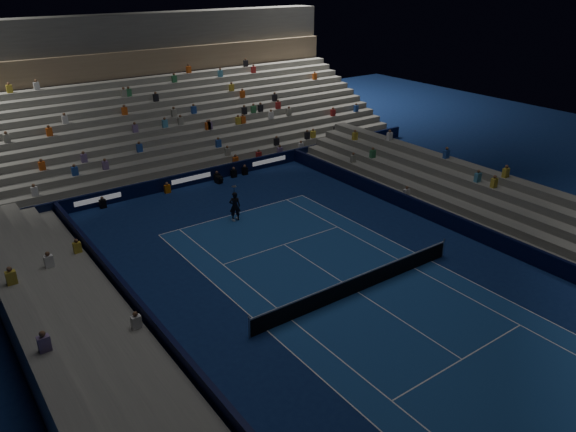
# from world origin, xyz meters

# --- Properties ---
(ground) EXTENTS (90.00, 90.00, 0.00)m
(ground) POSITION_xyz_m (0.00, 0.00, 0.00)
(ground) COLOR #0D1F52
(ground) RESTS_ON ground
(court_surface) EXTENTS (10.97, 23.77, 0.01)m
(court_surface) POSITION_xyz_m (0.00, 0.00, 0.01)
(court_surface) COLOR navy
(court_surface) RESTS_ON ground
(sponsor_barrier_far) EXTENTS (44.00, 0.25, 1.00)m
(sponsor_barrier_far) POSITION_xyz_m (0.00, 18.50, 0.50)
(sponsor_barrier_far) COLOR black
(sponsor_barrier_far) RESTS_ON ground
(sponsor_barrier_east) EXTENTS (0.25, 37.00, 1.00)m
(sponsor_barrier_east) POSITION_xyz_m (9.70, 0.00, 0.50)
(sponsor_barrier_east) COLOR black
(sponsor_barrier_east) RESTS_ON ground
(sponsor_barrier_west) EXTENTS (0.25, 37.00, 1.00)m
(sponsor_barrier_west) POSITION_xyz_m (-9.70, 0.00, 0.50)
(sponsor_barrier_west) COLOR black
(sponsor_barrier_west) RESTS_ON ground
(grandstand_main) EXTENTS (44.00, 15.20, 11.20)m
(grandstand_main) POSITION_xyz_m (0.00, 27.90, 3.38)
(grandstand_main) COLOR gray
(grandstand_main) RESTS_ON ground
(grandstand_east) EXTENTS (5.00, 37.00, 2.50)m
(grandstand_east) POSITION_xyz_m (13.17, 0.00, 0.92)
(grandstand_east) COLOR slate
(grandstand_east) RESTS_ON ground
(grandstand_west) EXTENTS (5.00, 37.00, 2.50)m
(grandstand_west) POSITION_xyz_m (-13.17, 0.00, 0.92)
(grandstand_west) COLOR slate
(grandstand_west) RESTS_ON ground
(tennis_net) EXTENTS (12.90, 0.10, 1.10)m
(tennis_net) POSITION_xyz_m (0.00, 0.00, 0.50)
(tennis_net) COLOR #B2B2B7
(tennis_net) RESTS_ON ground
(tennis_player) EXTENTS (0.84, 0.71, 1.94)m
(tennis_player) POSITION_xyz_m (-0.54, 11.07, 0.97)
(tennis_player) COLOR black
(tennis_player) RESTS_ON ground
(broadcast_camera) EXTENTS (0.48, 0.89, 0.55)m
(broadcast_camera) POSITION_xyz_m (1.88, 17.57, 0.29)
(broadcast_camera) COLOR black
(broadcast_camera) RESTS_ON ground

